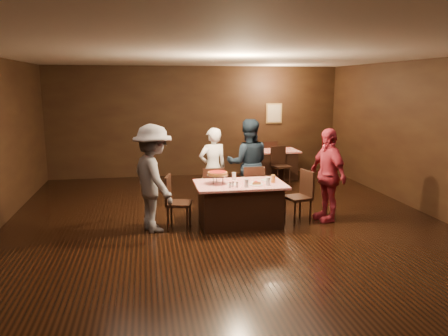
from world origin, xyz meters
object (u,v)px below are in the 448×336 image
Objects in this scene: diner_navy_hoodie at (248,164)px; diner_red_shirt at (327,175)px; chair_end_left at (179,202)px; plate_empty at (267,180)px; chair_back_near at (281,165)px; chair_back_far at (267,157)px; diner_grey_knit at (153,178)px; chair_end_right at (298,196)px; pizza_stand at (218,174)px; back_table at (273,164)px; glass_front_left at (247,183)px; glass_back at (234,176)px; diner_white_jacket at (213,168)px; glass_amber at (273,179)px; chair_far_left at (212,190)px; main_table at (240,204)px; chair_far_right at (252,189)px; glass_front_right at (268,181)px.

diner_navy_hoodie is 1.69m from diner_red_shirt.
plate_empty is at bearing -71.22° from chair_end_left.
chair_back_near is 0.52× the size of diner_navy_hoodie.
chair_end_left and chair_back_near have the same top height.
plate_empty is (-1.10, 0.17, -0.09)m from diner_red_shirt.
diner_grey_knit is (-3.27, -4.39, 0.45)m from chair_back_far.
chair_end_right is 2.50× the size of pizza_stand.
chair_back_far reaches higher than back_table.
diner_navy_hoodie is 1.47m from glass_front_left.
chair_back_near is 6.79× the size of glass_back.
plate_empty is at bearing 113.42° from diner_white_jacket.
chair_back_far is 2.50× the size of pizza_stand.
plate_empty is 1.79× the size of glass_amber.
glass_amber is at bearing -5.71° from pizza_stand.
chair_far_left reaches higher than glass_amber.
diner_white_jacket is (-0.30, 1.22, 0.44)m from main_table.
chair_end_left reaches higher than glass_back.
glass_front_left is 0.60m from glass_amber.
plate_empty is (2.08, 0.19, -0.15)m from diner_grey_knit.
diner_navy_hoodie is 1.35m from pizza_stand.
main_table is 1.23× the size of back_table.
glass_back is at bearing 125.56° from chair_far_left.
diner_red_shirt reaches higher than chair_back_near.
chair_back_far reaches higher than glass_front_left.
chair_back_far reaches higher than main_table.
chair_end_right is at bearing -76.41° from chair_end_left.
chair_far_right and chair_end_right have the same top height.
diner_navy_hoodie is 13.06× the size of glass_front_right.
diner_red_shirt reaches higher than chair_end_left.
chair_back_far reaches higher than glass_back.
diner_grey_knit is 7.43× the size of plate_empty.
diner_red_shirt is (-0.09, -4.37, 0.39)m from chair_back_far.
chair_back_near is at bearing 77.74° from chair_back_far.
chair_back_near is at bearing -29.37° from chair_end_left.
chair_end_right reaches higher than glass_front_left.
chair_back_near reaches higher than glass_front_left.
chair_far_left is 1.36m from glass_front_right.
chair_far_right is 6.79× the size of glass_amber.
back_table is 1.37× the size of chair_end_left.
chair_back_far is at bearing -111.59° from chair_far_right.
diner_navy_hoodie is (-1.33, -1.92, 0.44)m from chair_back_near.
pizza_stand reaches higher than main_table.
diner_navy_hoodie is at bearing 97.95° from plate_empty.
back_table is 1.37× the size of chair_back_far.
pizza_stand is at bearing -133.86° from chair_back_near.
diner_white_jacket is (-2.04, -1.83, 0.35)m from chair_back_near.
main_table is 1.68× the size of chair_back_far.
diner_navy_hoodie reaches higher than glass_back.
chair_end_right is at bearing 21.04° from glass_front_right.
pizza_stand is at bearing 172.87° from main_table.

